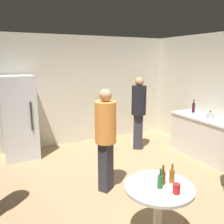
{
  "coord_description": "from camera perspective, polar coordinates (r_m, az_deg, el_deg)",
  "views": [
    {
      "loc": [
        -1.83,
        -3.2,
        2.15
      ],
      "look_at": [
        0.1,
        0.67,
        1.18
      ],
      "focal_mm": 38.7,
      "sensor_mm": 36.0,
      "label": 1
    }
  ],
  "objects": [
    {
      "name": "wall_back",
      "position": [
        6.17,
        -8.97,
        4.97
      ],
      "size": [
        5.32,
        0.06,
        2.7
      ],
      "primitive_type": "cube",
      "color": "beige",
      "rests_on": "ground_plane"
    },
    {
      "name": "refrigerator",
      "position": [
        5.56,
        -21.08,
        -1.26
      ],
      "size": [
        0.7,
        0.68,
        1.8
      ],
      "color": "silver",
      "rests_on": "ground_plane"
    },
    {
      "name": "kitchen_counter",
      "position": [
        5.7,
        21.61,
        -5.66
      ],
      "size": [
        0.64,
        1.75,
        0.9
      ],
      "color": "beige",
      "rests_on": "ground_plane"
    },
    {
      "name": "wine_bottle_on_counter",
      "position": [
        5.98,
        18.69,
        1.01
      ],
      "size": [
        0.08,
        0.08,
        0.31
      ],
      "color": "#3F141E",
      "rests_on": "kitchen_counter"
    },
    {
      "name": "ground_plane",
      "position": [
        4.3,
        3.0,
        -18.26
      ],
      "size": [
        5.2,
        5.2,
        0.1
      ],
      "primitive_type": "cube",
      "color": "#9E7C56"
    },
    {
      "name": "beer_bottle_amber",
      "position": [
        2.98,
        13.96,
        -14.37
      ],
      "size": [
        0.06,
        0.06,
        0.23
      ],
      "color": "#8C5919",
      "rests_on": "foreground_table"
    },
    {
      "name": "beer_bottle_green",
      "position": [
        2.84,
        11.3,
        -15.7
      ],
      "size": [
        0.06,
        0.06,
        0.23
      ],
      "color": "#26662D",
      "rests_on": "foreground_table"
    },
    {
      "name": "person_in_orange_shirt",
      "position": [
        3.85,
        -1.51,
        -4.93
      ],
      "size": [
        0.47,
        0.47,
        1.7
      ],
      "rotation": [
        0.0,
        0.0,
        -0.97
      ],
      "color": "#2D2D38",
      "rests_on": "ground_plane"
    },
    {
      "name": "kettle",
      "position": [
        5.5,
        22.19,
        -0.75
      ],
      "size": [
        0.24,
        0.17,
        0.18
      ],
      "color": "#B2B2B7",
      "rests_on": "kitchen_counter"
    },
    {
      "name": "plastic_cup_red",
      "position": [
        2.79,
        14.98,
        -17.1
      ],
      "size": [
        0.08,
        0.08,
        0.11
      ],
      "primitive_type": "cylinder",
      "color": "red",
      "rests_on": "foreground_table"
    },
    {
      "name": "foreground_table",
      "position": [
        2.97,
        10.97,
        -18.46
      ],
      "size": [
        0.8,
        0.8,
        0.73
      ],
      "color": "beige",
      "rests_on": "ground_plane"
    },
    {
      "name": "person_in_black_shirt",
      "position": [
        5.7,
        6.32,
        1.04
      ],
      "size": [
        0.47,
        0.47,
        1.73
      ],
      "rotation": [
        0.0,
        0.0,
        -2.16
      ],
      "color": "#2D2D38",
      "rests_on": "ground_plane"
    },
    {
      "name": "beer_bottle_brown",
      "position": [
        2.93,
        11.92,
        -14.81
      ],
      "size": [
        0.06,
        0.06,
        0.23
      ],
      "color": "#593314",
      "rests_on": "foreground_table"
    }
  ]
}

